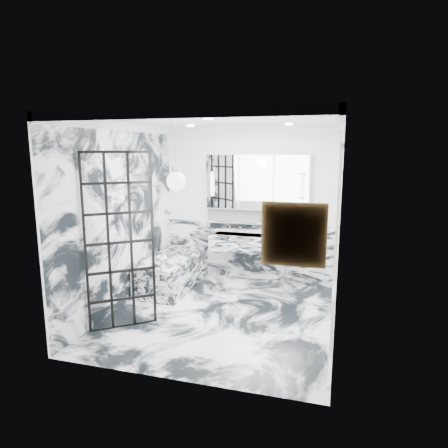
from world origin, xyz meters
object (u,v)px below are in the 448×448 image
(crittall_door, at_px, (120,242))
(bathtub, at_px, (173,272))
(mirror_cabinet, at_px, (257,182))
(trough_sink, at_px, (254,243))

(crittall_door, bearing_deg, bathtub, 51.56)
(crittall_door, xyz_separation_m, bathtub, (0.02, 1.68, -0.91))
(crittall_door, bearing_deg, mirror_cabinet, 23.97)
(crittall_door, xyz_separation_m, trough_sink, (1.34, 2.34, -0.46))
(crittall_door, height_order, trough_sink, crittall_door)
(trough_sink, bearing_deg, bathtub, -153.52)
(bathtub, bearing_deg, crittall_door, -90.60)
(crittall_door, height_order, mirror_cabinet, crittall_door)
(trough_sink, relative_size, mirror_cabinet, 0.84)
(trough_sink, xyz_separation_m, mirror_cabinet, (-0.00, 0.17, 1.09))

